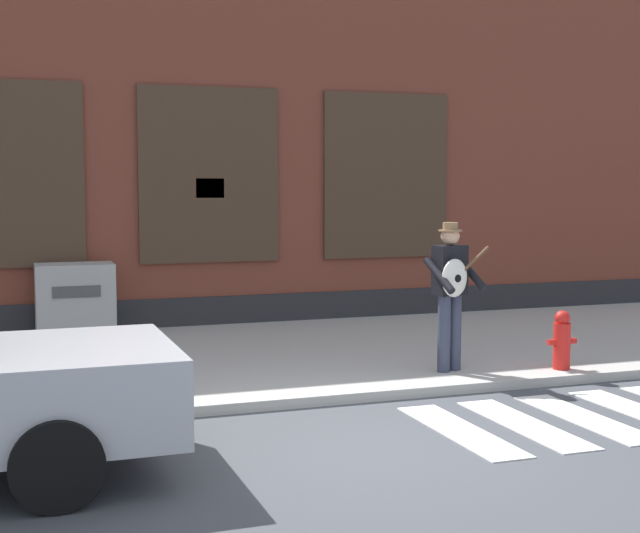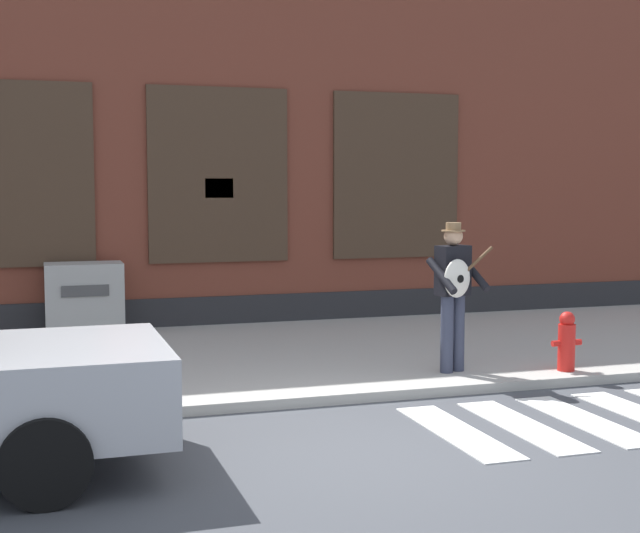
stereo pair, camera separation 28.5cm
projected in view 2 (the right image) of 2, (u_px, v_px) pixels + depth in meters
name	position (u px, v px, depth m)	size (l,w,h in m)	color
ground_plane	(366.00, 447.00, 7.77)	(160.00, 160.00, 0.00)	#424449
sidewalk	(258.00, 357.00, 11.57)	(28.00, 5.08, 0.11)	#ADAAA3
building_backdrop	(196.00, 125.00, 15.58)	(28.00, 4.06, 6.66)	brown
busker	(454.00, 287.00, 10.27)	(0.76, 0.62, 1.74)	#33384C
utility_box	(84.00, 299.00, 12.88)	(1.09, 0.66, 1.05)	#ADADA8
fire_hydrant	(567.00, 342.00, 10.41)	(0.38, 0.20, 0.70)	red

